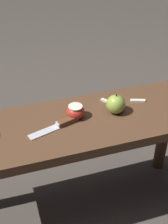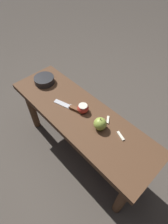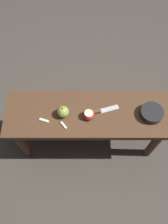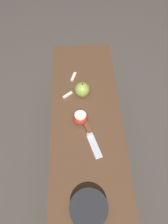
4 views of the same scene
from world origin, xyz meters
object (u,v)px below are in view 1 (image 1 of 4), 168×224
object	(u,v)px
wooden_bench	(78,139)
knife	(61,124)
apple_whole	(116,104)
apple_cut	(77,111)

from	to	relation	value
wooden_bench	knife	size ratio (longest dim) A/B	5.25
knife	wooden_bench	bearing A→B (deg)	168.17
knife	apple_whole	world-z (taller)	apple_whole
wooden_bench	apple_cut	xyz separation A→B (m)	(-0.00, -0.03, 0.12)
knife	apple_cut	bearing A→B (deg)	-170.64
wooden_bench	apple_cut	world-z (taller)	apple_cut
apple_whole	apple_cut	bearing A→B (deg)	-5.80
wooden_bench	knife	distance (m)	0.12
apple_whole	apple_cut	size ratio (longest dim) A/B	1.20
wooden_bench	apple_whole	size ratio (longest dim) A/B	12.64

